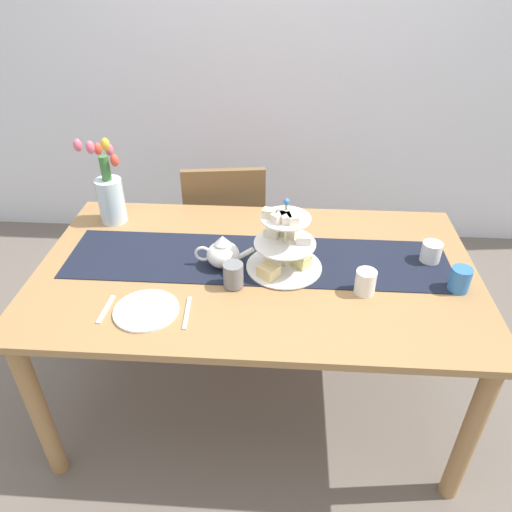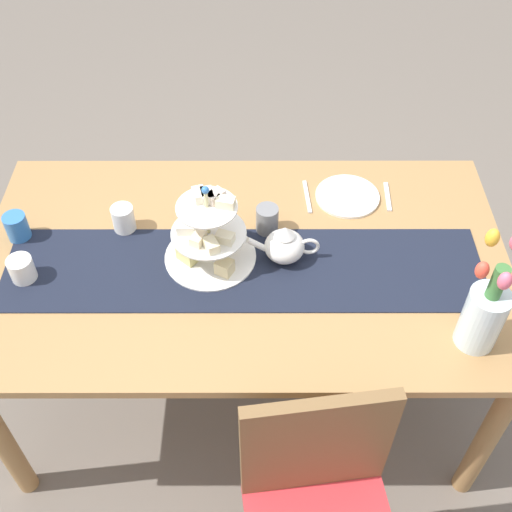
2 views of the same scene
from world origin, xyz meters
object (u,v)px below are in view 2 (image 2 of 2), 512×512
knife_left (307,197)px  dinner_plate_left (347,196)px  tiered_cake_stand (210,236)px  teapot (285,245)px  tulip_vase (486,310)px  mug_orange (17,227)px  dining_table (244,277)px  mug_grey (267,219)px  fork_left (388,197)px  cream_jug (22,269)px  mug_white_text (123,219)px

knife_left → dinner_plate_left: bearing=180.0°
dinner_plate_left → tiered_cake_stand: bearing=31.9°
teapot → tulip_vase: 0.64m
knife_left → mug_orange: (0.98, 0.20, 0.04)m
teapot → mug_orange: (0.89, -0.10, -0.01)m
dining_table → mug_grey: 0.21m
fork_left → tulip_vase: bearing=104.8°
dinner_plate_left → mug_orange: (1.13, 0.20, 0.04)m
cream_jug → knife_left: size_ratio=0.50×
tulip_vase → cream_jug: (1.38, -0.24, -0.10)m
dinner_plate_left → mug_orange: size_ratio=2.42×
dining_table → tulip_vase: tulip_vase is taller
teapot → mug_orange: 0.90m
fork_left → mug_grey: (0.44, 0.17, 0.05)m
tulip_vase → mug_grey: tulip_vase is taller
cream_jug → mug_orange: size_ratio=0.89×
dinner_plate_left → knife_left: 0.15m
tulip_vase → mug_orange: bearing=-16.5°
fork_left → knife_left: (0.29, 0.00, 0.00)m
knife_left → mug_white_text: size_ratio=1.79×
dining_table → fork_left: 0.60m
mug_grey → dining_table: bearing=59.0°
mug_grey → mug_white_text: mug_grey is taller
tulip_vase → fork_left: tulip_vase is taller
mug_grey → tulip_vase: bearing=142.7°
dinner_plate_left → mug_grey: mug_grey is taller
teapot → cream_jug: bearing=6.0°
dining_table → fork_left: fork_left is taller
dinner_plate_left → mug_grey: bearing=29.8°
cream_jug → dinner_plate_left: bearing=-160.2°
dining_table → tiered_cake_stand: (0.11, -0.00, 0.20)m
mug_grey → dinner_plate_left: bearing=-150.2°
tulip_vase → mug_white_text: (1.09, -0.46, -0.09)m
cream_jug → fork_left: 1.27m
teapot → tiered_cake_stand: bearing=-0.1°
cream_jug → mug_grey: (-0.78, -0.22, 0.01)m
dining_table → mug_white_text: 0.45m
tiered_cake_stand → fork_left: size_ratio=2.03×
dining_table → teapot: bearing=180.0°
cream_jug → dinner_plate_left: (-1.07, -0.38, -0.04)m
mug_orange → dinner_plate_left: bearing=-170.0°
dining_table → dinner_plate_left: dinner_plate_left is taller
mug_white_text → mug_orange: (0.35, 0.04, 0.00)m
cream_jug → fork_left: cream_jug is taller
tiered_cake_stand → dinner_plate_left: (-0.48, -0.30, -0.10)m
tiered_cake_stand → mug_white_text: 0.34m
mug_white_text → mug_orange: same height
tulip_vase → mug_white_text: tulip_vase is taller
teapot → fork_left: size_ratio=1.59×
dining_table → tiered_cake_stand: size_ratio=5.74×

